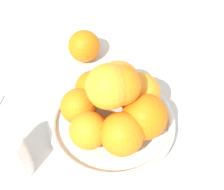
{
  "coord_description": "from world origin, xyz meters",
  "views": [
    {
      "loc": [
        -0.29,
        -0.2,
        0.52
      ],
      "look_at": [
        0.0,
        0.0,
        0.1
      ],
      "focal_mm": 50.0,
      "sensor_mm": 36.0,
      "label": 1
    }
  ],
  "objects": [
    {
      "name": "drinking_glass",
      "position": [
        -0.17,
        0.09,
        0.05
      ],
      "size": [
        0.07,
        0.07,
        0.1
      ],
      "primitive_type": "cylinder",
      "color": "white",
      "rests_on": "ground_plane"
    },
    {
      "name": "ground_plane",
      "position": [
        0.0,
        0.0,
        0.0
      ],
      "size": [
        4.0,
        4.0,
        0.0
      ],
      "primitive_type": "plane",
      "color": "beige"
    },
    {
      "name": "orange_pile",
      "position": [
        0.01,
        -0.01,
        0.08
      ],
      "size": [
        0.19,
        0.19,
        0.14
      ],
      "color": "orange",
      "rests_on": "fruit_bowl"
    },
    {
      "name": "stray_orange",
      "position": [
        0.13,
        0.17,
        0.04
      ],
      "size": [
        0.07,
        0.07,
        0.07
      ],
      "primitive_type": "sphere",
      "color": "orange",
      "rests_on": "ground_plane"
    },
    {
      "name": "fruit_bowl",
      "position": [
        0.0,
        0.0,
        0.02
      ],
      "size": [
        0.24,
        0.24,
        0.03
      ],
      "color": "silver",
      "rests_on": "ground_plane"
    }
  ]
}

